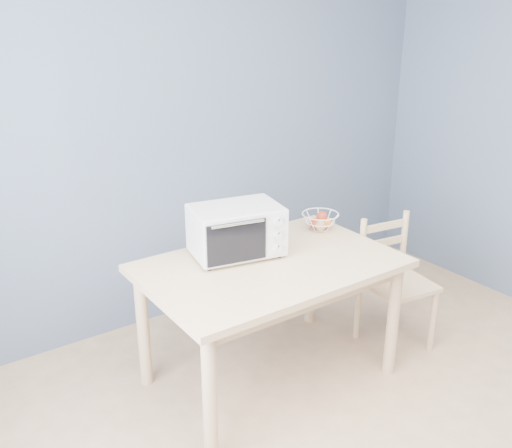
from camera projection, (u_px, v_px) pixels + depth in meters
room at (493, 232)px, 2.07m from camera, size 4.01×4.51×2.61m
dining_table at (270, 279)px, 3.17m from camera, size 1.40×0.90×0.75m
toaster_oven at (233, 230)px, 3.17m from camera, size 0.55×0.43×0.29m
fruit_basket at (320, 221)px, 3.58m from camera, size 0.28×0.28×0.12m
dining_chair at (393, 284)px, 3.63m from camera, size 0.44×0.44×0.84m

